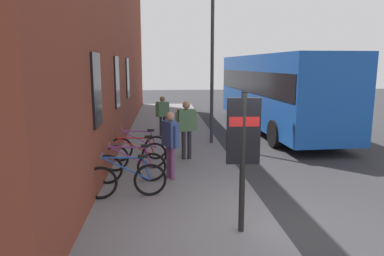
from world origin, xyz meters
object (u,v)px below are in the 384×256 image
bicycle_far_end (130,167)px  street_lamp (212,54)px  bicycle_leaning_wall (139,147)px  pedestrian_by_facade (170,138)px  pedestrian_near_bus (186,124)px  bicycle_end_of_row (135,156)px  transit_info_sign (243,140)px  bicycle_by_door (126,180)px  pedestrian_crossing_street (162,112)px  city_bus (275,88)px

bicycle_far_end → street_lamp: street_lamp is taller
bicycle_leaning_wall → pedestrian_by_facade: (-1.79, -0.91, 0.64)m
pedestrian_by_facade → pedestrian_near_bus: size_ratio=0.96×
bicycle_far_end → bicycle_leaning_wall: bearing=-2.0°
bicycle_end_of_row → street_lamp: bearing=-38.7°
transit_info_sign → bicycle_by_door: bearing=50.6°
bicycle_end_of_row → street_lamp: size_ratio=0.32×
street_lamp → bicycle_by_door: bearing=153.7°
pedestrian_by_facade → street_lamp: 4.78m
pedestrian_crossing_street → bicycle_far_end: bearing=172.2°
bicycle_by_door → city_bus: size_ratio=0.17×
bicycle_leaning_wall → pedestrian_by_facade: size_ratio=1.04×
pedestrian_by_facade → street_lamp: bearing=-21.8°
bicycle_by_door → bicycle_far_end: 0.98m
bicycle_end_of_row → bicycle_leaning_wall: 0.97m
pedestrian_crossing_street → pedestrian_by_facade: pedestrian_by_facade is taller
bicycle_by_door → bicycle_leaning_wall: same height
bicycle_leaning_wall → street_lamp: 4.33m
transit_info_sign → pedestrian_near_bus: size_ratio=1.36×
bicycle_far_end → city_bus: bearing=-39.0°
bicycle_leaning_wall → transit_info_sign: (-4.76, -2.05, 1.21)m
bicycle_leaning_wall → transit_info_sign: transit_info_sign is taller
city_bus → pedestrian_by_facade: 8.55m
city_bus → street_lamp: 4.68m
bicycle_far_end → bicycle_end_of_row: 1.07m
bicycle_end_of_row → pedestrian_crossing_street: pedestrian_crossing_street is taller
bicycle_by_door → transit_info_sign: 3.00m
street_lamp → city_bus: bearing=-47.6°
bicycle_leaning_wall → city_bus: city_bus is taller
bicycle_end_of_row → pedestrian_crossing_street: (4.70, -0.74, 0.58)m
bicycle_leaning_wall → pedestrian_crossing_street: 3.84m
city_bus → pedestrian_crossing_street: city_bus is taller
pedestrian_by_facade → bicycle_leaning_wall: bearing=26.9°
transit_info_sign → pedestrian_by_facade: (2.98, 1.14, -0.57)m
pedestrian_crossing_street → city_bus: bearing=-73.9°
pedestrian_crossing_street → pedestrian_by_facade: bearing=-178.0°
bicycle_by_door → bicycle_leaning_wall: (3.02, -0.07, 0.00)m
bicycle_end_of_row → pedestrian_by_facade: 1.40m
bicycle_end_of_row → bicycle_leaning_wall: size_ratio=0.99×
bicycle_end_of_row → transit_info_sign: (-3.79, -2.07, 1.21)m
pedestrian_near_bus → bicycle_far_end: bearing=144.2°
pedestrian_by_facade → bicycle_by_door: bearing=141.4°
bicycle_end_of_row → city_bus: (6.16, -5.81, 1.41)m
bicycle_by_door → street_lamp: bearing=-26.3°
transit_info_sign → street_lamp: bearing=-3.6°
bicycle_far_end → street_lamp: bearing=-31.3°
bicycle_by_door → city_bus: city_bus is taller
bicycle_end_of_row → street_lamp: 4.90m
bicycle_far_end → city_bus: 9.41m
pedestrian_near_bus → pedestrian_by_facade: bearing=164.0°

